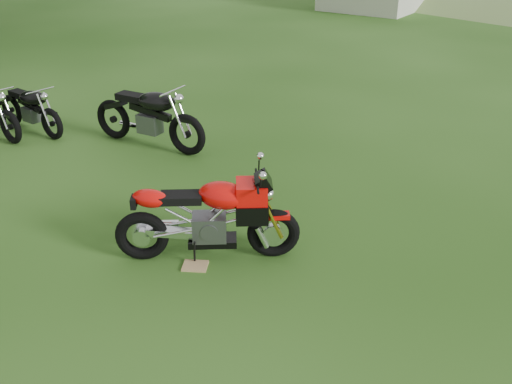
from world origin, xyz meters
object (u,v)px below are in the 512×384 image
(plywood_board, at_px, (195,266))
(sport_motorcycle, at_px, (207,211))
(vintage_moto_a, at_px, (148,114))
(vintage_moto_b, at_px, (30,107))

(plywood_board, bearing_deg, sport_motorcycle, 72.50)
(vintage_moto_a, bearing_deg, plywood_board, -44.31)
(vintage_moto_a, bearing_deg, vintage_moto_b, -168.93)
(sport_motorcycle, bearing_deg, vintage_moto_b, 127.65)
(vintage_moto_b, bearing_deg, plywood_board, -14.69)
(sport_motorcycle, height_order, vintage_moto_b, sport_motorcycle)
(vintage_moto_b, bearing_deg, sport_motorcycle, -12.17)
(plywood_board, relative_size, vintage_moto_b, 0.16)
(sport_motorcycle, distance_m, vintage_moto_a, 3.55)
(sport_motorcycle, xyz_separation_m, vintage_moto_a, (-2.13, 2.84, -0.03))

